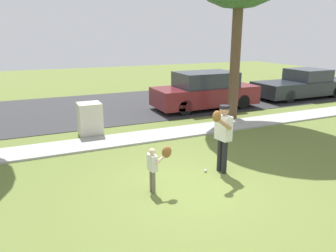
{
  "coord_description": "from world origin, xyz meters",
  "views": [
    {
      "loc": [
        -3.12,
        -5.74,
        3.23
      ],
      "look_at": [
        0.06,
        1.35,
        1.0
      ],
      "focal_mm": 34.09,
      "sensor_mm": 36.0,
      "label": 1
    }
  ],
  "objects_px": {
    "person_child": "(156,162)",
    "parked_pickup_dark": "(302,85)",
    "person_adult": "(223,132)",
    "utility_cabinet": "(90,119)",
    "parked_suv_maroon": "(205,91)",
    "baseball": "(205,171)"
  },
  "relations": [
    {
      "from": "person_child",
      "to": "parked_pickup_dark",
      "type": "relative_size",
      "value": 0.2
    },
    {
      "from": "person_adult",
      "to": "utility_cabinet",
      "type": "xyz_separation_m",
      "value": [
        -2.29,
        4.35,
        -0.5
      ]
    },
    {
      "from": "utility_cabinet",
      "to": "parked_suv_maroon",
      "type": "distance_m",
      "value": 5.86
    },
    {
      "from": "parked_suv_maroon",
      "to": "parked_pickup_dark",
      "type": "xyz_separation_m",
      "value": [
        6.02,
        0.15,
        -0.12
      ]
    },
    {
      "from": "baseball",
      "to": "parked_suv_maroon",
      "type": "distance_m",
      "value": 7.11
    },
    {
      "from": "parked_suv_maroon",
      "to": "person_adult",
      "type": "bearing_deg",
      "value": 62.69
    },
    {
      "from": "person_adult",
      "to": "person_child",
      "type": "xyz_separation_m",
      "value": [
        -1.8,
        -0.28,
        -0.37
      ]
    },
    {
      "from": "baseball",
      "to": "utility_cabinet",
      "type": "xyz_separation_m",
      "value": [
        -1.96,
        4.18,
        0.51
      ]
    },
    {
      "from": "baseball",
      "to": "parked_pickup_dark",
      "type": "distance_m",
      "value": 11.47
    },
    {
      "from": "person_child",
      "to": "utility_cabinet",
      "type": "height_order",
      "value": "utility_cabinet"
    },
    {
      "from": "person_adult",
      "to": "person_child",
      "type": "height_order",
      "value": "person_adult"
    },
    {
      "from": "baseball",
      "to": "parked_suv_maroon",
      "type": "relative_size",
      "value": 0.02
    },
    {
      "from": "person_child",
      "to": "baseball",
      "type": "height_order",
      "value": "person_child"
    },
    {
      "from": "person_adult",
      "to": "parked_pickup_dark",
      "type": "xyz_separation_m",
      "value": [
        9.26,
        6.42,
        -0.37
      ]
    },
    {
      "from": "baseball",
      "to": "utility_cabinet",
      "type": "relative_size",
      "value": 0.07
    },
    {
      "from": "parked_pickup_dark",
      "to": "parked_suv_maroon",
      "type": "bearing_deg",
      "value": 1.41
    },
    {
      "from": "person_adult",
      "to": "utility_cabinet",
      "type": "distance_m",
      "value": 4.94
    },
    {
      "from": "utility_cabinet",
      "to": "person_child",
      "type": "bearing_deg",
      "value": -83.93
    },
    {
      "from": "parked_suv_maroon",
      "to": "parked_pickup_dark",
      "type": "height_order",
      "value": "parked_suv_maroon"
    },
    {
      "from": "parked_pickup_dark",
      "to": "baseball",
      "type": "bearing_deg",
      "value": 33.11
    },
    {
      "from": "baseball",
      "to": "parked_suv_maroon",
      "type": "xyz_separation_m",
      "value": [
        3.57,
        6.11,
        0.75
      ]
    },
    {
      "from": "person_child",
      "to": "parked_pickup_dark",
      "type": "xyz_separation_m",
      "value": [
        11.06,
        6.71,
        0.0
      ]
    }
  ]
}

